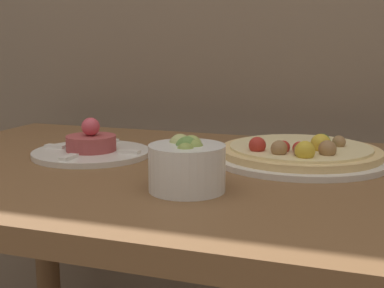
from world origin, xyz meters
name	(u,v)px	position (x,y,z in m)	size (l,w,h in m)	color
dining_table	(214,233)	(0.00, 0.34, 0.61)	(1.19, 0.68, 0.72)	brown
pizza_plate	(300,153)	(0.13, 0.46, 0.74)	(0.32, 0.32, 0.05)	silver
tartare_plate	(91,149)	(-0.25, 0.37, 0.73)	(0.22, 0.22, 0.07)	silver
small_bowl	(188,165)	(0.00, 0.21, 0.76)	(0.11, 0.11, 0.08)	white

